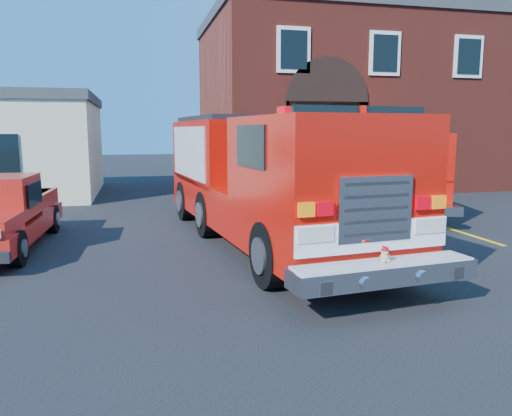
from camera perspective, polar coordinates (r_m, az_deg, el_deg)
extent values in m
plane|color=black|center=(11.33, -1.43, -5.59)|extent=(100.00, 100.00, 0.00)
cube|color=yellow|center=(14.93, 22.88, -2.74)|extent=(0.12, 3.00, 0.01)
cube|color=yellow|center=(17.39, 17.04, -0.86)|extent=(0.12, 3.00, 0.01)
cube|color=yellow|center=(19.99, 12.68, 0.54)|extent=(0.12, 3.00, 0.01)
cube|color=maroon|center=(27.21, 11.17, 11.19)|extent=(15.00, 10.00, 8.00)
cube|color=#393B3D|center=(27.71, 11.45, 19.89)|extent=(15.20, 10.20, 0.50)
cube|color=black|center=(21.21, 8.05, 6.56)|extent=(3.60, 0.12, 4.00)
cylinder|color=black|center=(21.23, 8.17, 11.96)|extent=(3.60, 0.12, 3.60)
cube|color=black|center=(20.90, 4.32, 17.58)|extent=(1.40, 0.10, 1.80)
cube|color=black|center=(22.43, 14.53, 16.74)|extent=(1.40, 0.10, 1.80)
cube|color=black|center=(24.53, 23.12, 15.62)|extent=(1.40, 0.10, 1.80)
cube|color=black|center=(20.26, -27.12, 5.57)|extent=(1.20, 0.10, 1.40)
cylinder|color=black|center=(9.03, 1.58, -5.38)|extent=(0.51, 1.25, 1.22)
cylinder|color=black|center=(10.14, 14.53, -4.08)|extent=(0.51, 1.25, 1.22)
cube|color=red|center=(12.63, 0.94, 0.26)|extent=(3.78, 10.18, 0.99)
cube|color=red|center=(14.90, -2.50, 6.49)|extent=(3.25, 5.12, 1.77)
cube|color=red|center=(9.57, 7.73, 5.40)|extent=(3.12, 3.80, 1.66)
cube|color=black|center=(8.35, 12.17, 7.82)|extent=(2.43, 0.34, 1.04)
cube|color=#CB000D|center=(9.56, 7.84, 10.90)|extent=(1.80, 0.56, 0.15)
cube|color=white|center=(8.18, 13.32, -3.16)|extent=(2.75, 0.35, 0.49)
cube|color=silver|center=(8.09, 13.48, -0.11)|extent=(1.33, 0.20, 1.04)
cube|color=silver|center=(8.05, 14.39, -7.20)|extent=(3.14, 0.93, 0.31)
cube|color=#B7B7BF|center=(14.56, -7.77, 6.36)|extent=(0.46, 3.96, 1.44)
cube|color=#B7B7BF|center=(15.37, 2.50, 6.56)|extent=(0.46, 3.96, 1.44)
sphere|color=tan|center=(7.99, 14.45, -5.55)|extent=(0.16, 0.16, 0.15)
sphere|color=tan|center=(7.96, 14.51, -4.80)|extent=(0.13, 0.13, 0.12)
sphere|color=tan|center=(7.94, 14.19, -4.51)|extent=(0.05, 0.05, 0.05)
sphere|color=tan|center=(7.99, 14.74, -4.45)|extent=(0.05, 0.05, 0.05)
ellipsoid|color=#B4090D|center=(7.96, 14.50, -4.53)|extent=(0.14, 0.14, 0.07)
cylinder|color=#B4090D|center=(7.95, 14.54, -4.67)|extent=(0.16, 0.16, 0.01)
cylinder|color=black|center=(11.57, -25.67, -4.21)|extent=(0.31, 0.78, 0.77)
cube|color=#AD1A12|center=(14.87, -25.77, 0.60)|extent=(1.87, 2.11, 0.53)
cylinder|color=black|center=(15.83, 11.24, 0.58)|extent=(0.63, 1.24, 1.19)
cylinder|color=black|center=(16.48, 19.32, 0.58)|extent=(0.63, 1.24, 1.19)
cube|color=red|center=(18.97, 12.89, 2.87)|extent=(4.54, 9.00, 0.97)
cube|color=red|center=(20.46, 11.95, 6.80)|extent=(3.82, 5.85, 1.62)
cube|color=red|center=(15.98, 15.58, 5.75)|extent=(3.20, 3.12, 1.40)
cube|color=#B7B7BF|center=(20.21, 8.16, 6.58)|extent=(1.05, 4.42, 1.83)
cube|color=#B7B7BF|center=(20.80, 15.61, 6.40)|extent=(1.05, 4.42, 1.83)
cube|color=silver|center=(14.64, 17.04, -0.31)|extent=(2.94, 1.12, 0.27)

